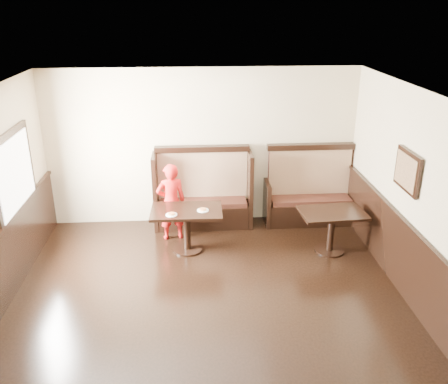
{
  "coord_description": "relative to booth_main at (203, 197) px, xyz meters",
  "views": [
    {
      "loc": [
        -0.16,
        -4.62,
        3.82
      ],
      "look_at": [
        0.32,
        2.35,
        1.0
      ],
      "focal_mm": 38.0,
      "sensor_mm": 36.0,
      "label": 1
    }
  ],
  "objects": [
    {
      "name": "booth_neighbor",
      "position": [
        1.95,
        -0.0,
        -0.05
      ],
      "size": [
        1.65,
        0.72,
        1.45
      ],
      "color": "black",
      "rests_on": "ground"
    },
    {
      "name": "table_neighbor",
      "position": [
        2.03,
        -1.18,
        0.0
      ],
      "size": [
        1.06,
        0.74,
        0.71
      ],
      "rotation": [
        0.0,
        0.0,
        0.07
      ],
      "color": "black",
      "rests_on": "ground"
    },
    {
      "name": "table_main",
      "position": [
        -0.29,
        -0.98,
        0.03
      ],
      "size": [
        1.15,
        0.73,
        0.72
      ],
      "rotation": [
        0.0,
        0.0,
        -0.02
      ],
      "color": "black",
      "rests_on": "ground"
    },
    {
      "name": "pizza_plate_right",
      "position": [
        -0.03,
        -1.03,
        0.21
      ],
      "size": [
        0.19,
        0.19,
        0.03
      ],
      "color": "white",
      "rests_on": "table_main"
    },
    {
      "name": "child",
      "position": [
        -0.55,
        -0.53,
        0.15
      ],
      "size": [
        0.55,
        0.42,
        1.35
      ],
      "primitive_type": "imported",
      "rotation": [
        0.0,
        0.0,
        3.36
      ],
      "color": "red",
      "rests_on": "ground"
    },
    {
      "name": "pizza_plate_left",
      "position": [
        -0.52,
        -1.16,
        0.21
      ],
      "size": [
        0.18,
        0.18,
        0.03
      ],
      "color": "white",
      "rests_on": "table_main"
    },
    {
      "name": "room_shell",
      "position": [
        -0.3,
        -3.01,
        0.14
      ],
      "size": [
        7.0,
        7.0,
        7.0
      ],
      "color": "#C4B68E",
      "rests_on": "ground"
    },
    {
      "name": "booth_main",
      "position": [
        0.0,
        0.0,
        0.0
      ],
      "size": [
        1.75,
        0.72,
        1.45
      ],
      "color": "black",
      "rests_on": "ground"
    },
    {
      "name": "ground",
      "position": [
        0.0,
        -3.3,
        -0.53
      ],
      "size": [
        7.0,
        7.0,
        0.0
      ],
      "primitive_type": "plane",
      "color": "black",
      "rests_on": "ground"
    }
  ]
}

